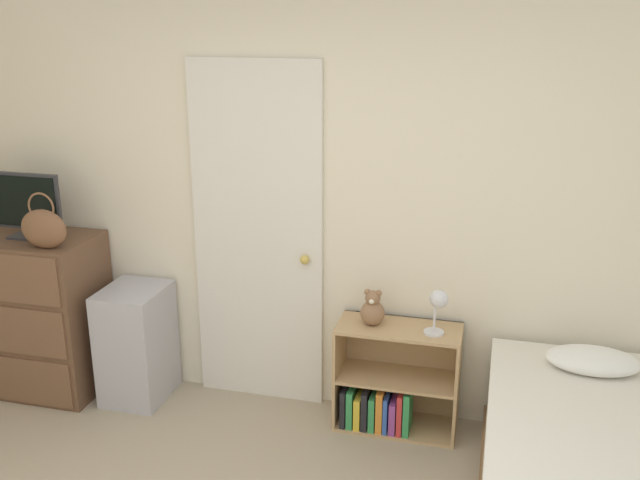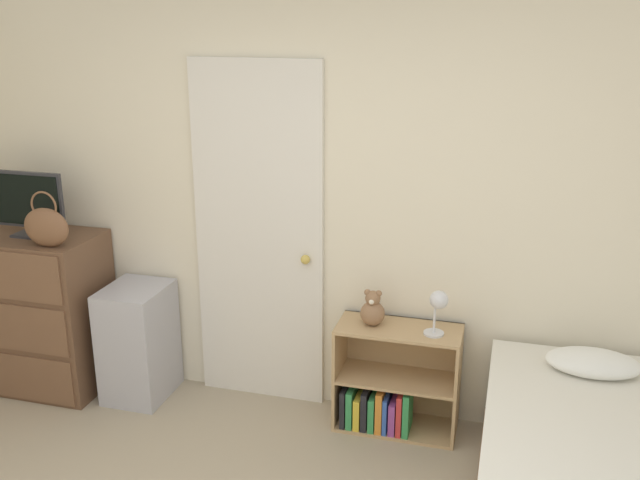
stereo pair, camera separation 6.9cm
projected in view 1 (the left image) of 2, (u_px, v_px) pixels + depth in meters
name	position (u px, v px, depth m)	size (l,w,h in m)	color
wall_back	(333.00, 203.00, 4.11)	(10.00, 0.06, 2.55)	beige
door_closed	(258.00, 238.00, 4.24)	(0.80, 0.09, 2.09)	silver
dresser	(35.00, 313.00, 4.51)	(0.84, 0.52, 1.02)	brown
tv	(23.00, 204.00, 4.28)	(0.51, 0.16, 0.40)	#2D2D33
handbag	(44.00, 228.00, 4.11)	(0.29, 0.11, 0.33)	brown
storage_bin	(137.00, 343.00, 4.43)	(0.36, 0.44, 0.72)	#ADADB7
bookshelf	(389.00, 389.00, 4.14)	(0.70, 0.32, 0.64)	tan
teddy_bear	(373.00, 309.00, 4.02)	(0.14, 0.14, 0.21)	#8C6647
desk_lamp	(438.00, 304.00, 3.86)	(0.13, 0.12, 0.26)	silver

